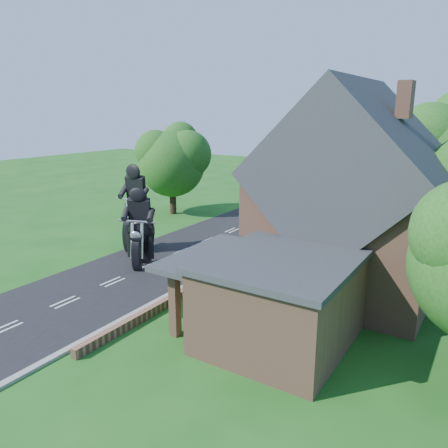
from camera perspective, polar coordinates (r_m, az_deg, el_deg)
The scene contains 16 objects.
ground at distance 23.87m, azimuth -14.33°, elevation -7.35°, with size 120.00×120.00×0.00m, color #174E16.
road at distance 23.87m, azimuth -14.33°, elevation -7.33°, with size 7.00×80.00×0.02m, color black.
kerb at distance 21.49m, azimuth -7.54°, elevation -9.35°, with size 0.30×80.00×0.12m, color gray.
garden_wall at distance 24.85m, azimuth 1.06°, elevation -5.50°, with size 0.30×22.00×0.40m, color #91624A.
house at distance 22.19m, azimuth 16.28°, elevation 2.58°, with size 9.54×8.64×10.24m.
annex at distance 17.07m, azimuth 6.94°, elevation -9.63°, with size 7.05×5.94×3.44m.
tree_behind_left at distance 33.23m, azimuth 18.15°, elevation 8.71°, with size 6.94×6.40×9.16m.
tree_far_road at distance 37.43m, azimuth -6.29°, elevation 8.55°, with size 6.08×5.60×7.84m.
shrub_a at distance 19.63m, azimuth -5.73°, elevation -10.14°, with size 0.90×0.90×1.10m, color #133B14.
shrub_b at distance 21.47m, azimuth -1.57°, elevation -7.82°, with size 0.90×0.90×1.10m, color #133B14.
shrub_c at distance 23.44m, azimuth 1.87°, elevation -5.85°, with size 0.90×0.90×1.10m, color #133B14.
shrub_d at distance 27.63m, azimuth 7.18°, elevation -2.75°, with size 0.90×0.90×1.10m, color #133B14.
shrub_e at distance 29.82m, azimuth 9.25°, elevation -1.52°, with size 0.90×0.90×1.10m, color #133B14.
shrub_f at distance 32.06m, azimuth 11.04°, elevation -0.47°, with size 0.90×0.90×1.10m, color #133B14.
motorcycle_lead at distance 25.42m, azimuth -10.69°, elevation -4.10°, with size 0.38×1.50×1.39m, color black, non-canonical shape.
motorcycle_follow at distance 28.46m, azimuth -11.08°, elevation -1.80°, with size 0.45×1.79×1.67m, color black, non-canonical shape.
Camera 1 is at (16.46, -14.91, 8.75)m, focal length 35.00 mm.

